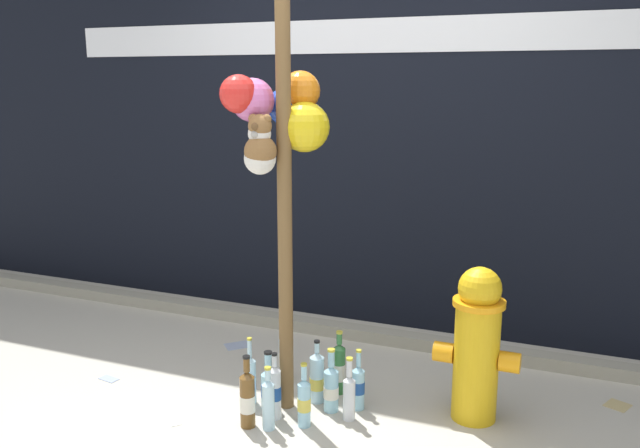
# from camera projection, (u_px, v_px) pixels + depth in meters

# --- Properties ---
(ground_plane) EXTENTS (14.00, 14.00, 0.00)m
(ground_plane) POSITION_uv_depth(u_px,v_px,m) (269.00, 425.00, 3.30)
(ground_plane) COLOR #ADA899
(building_wall) EXTENTS (10.00, 0.21, 3.60)m
(building_wall) POSITION_uv_depth(u_px,v_px,m) (376.00, 62.00, 4.42)
(building_wall) COLOR black
(building_wall) RESTS_ON ground_plane
(curb_strip) EXTENTS (8.00, 0.12, 0.08)m
(curb_strip) POSITION_uv_depth(u_px,v_px,m) (352.00, 332.00, 4.41)
(curb_strip) COLOR gray
(curb_strip) RESTS_ON ground_plane
(memorial_post) EXTENTS (0.53, 0.43, 2.75)m
(memorial_post) POSITION_uv_depth(u_px,v_px,m) (279.00, 88.00, 3.18)
(memorial_post) COLOR brown
(memorial_post) RESTS_ON ground_plane
(fire_hydrant) EXTENTS (0.43, 0.26, 0.80)m
(fire_hydrant) POSITION_uv_depth(u_px,v_px,m) (477.00, 344.00, 3.29)
(fire_hydrant) COLOR gold
(fire_hydrant) RESTS_ON ground_plane
(bottle_0) EXTENTS (0.06, 0.06, 0.35)m
(bottle_0) POSITION_uv_depth(u_px,v_px,m) (284.00, 357.00, 3.76)
(bottle_0) COLOR #B2DBEA
(bottle_0) RESTS_ON ground_plane
(bottle_1) EXTENTS (0.06, 0.06, 0.33)m
(bottle_1) POSITION_uv_depth(u_px,v_px,m) (349.00, 395.00, 3.33)
(bottle_1) COLOR silver
(bottle_1) RESTS_ON ground_plane
(bottle_2) EXTENTS (0.06, 0.06, 0.37)m
(bottle_2) POSITION_uv_depth(u_px,v_px,m) (250.00, 378.00, 3.50)
(bottle_2) COLOR #B2DBEA
(bottle_2) RESTS_ON ground_plane
(bottle_3) EXTENTS (0.06, 0.06, 0.35)m
(bottle_3) POSITION_uv_depth(u_px,v_px,m) (275.00, 391.00, 3.34)
(bottle_3) COLOR silver
(bottle_3) RESTS_ON ground_plane
(bottle_4) EXTENTS (0.07, 0.07, 0.36)m
(bottle_4) POSITION_uv_depth(u_px,v_px,m) (339.00, 368.00, 3.61)
(bottle_4) COLOR #337038
(bottle_4) RESTS_ON ground_plane
(bottle_5) EXTENTS (0.08, 0.08, 0.37)m
(bottle_5) POSITION_uv_depth(u_px,v_px,m) (247.00, 399.00, 3.26)
(bottle_5) COLOR brown
(bottle_5) RESTS_ON ground_plane
(bottle_6) EXTENTS (0.08, 0.08, 0.32)m
(bottle_6) POSITION_uv_depth(u_px,v_px,m) (269.00, 387.00, 3.45)
(bottle_6) COLOR #93CCE0
(bottle_6) RESTS_ON ground_plane
(bottle_7) EXTENTS (0.08, 0.08, 0.34)m
(bottle_7) POSITION_uv_depth(u_px,v_px,m) (331.00, 387.00, 3.42)
(bottle_7) COLOR #93CCE0
(bottle_7) RESTS_ON ground_plane
(bottle_8) EXTENTS (0.08, 0.08, 0.35)m
(bottle_8) POSITION_uv_depth(u_px,v_px,m) (317.00, 377.00, 3.52)
(bottle_8) COLOR #B2DBEA
(bottle_8) RESTS_ON ground_plane
(bottle_9) EXTENTS (0.06, 0.06, 0.33)m
(bottle_9) POSITION_uv_depth(u_px,v_px,m) (268.00, 403.00, 3.24)
(bottle_9) COLOR #B2DBEA
(bottle_9) RESTS_ON ground_plane
(bottle_10) EXTENTS (0.07, 0.07, 0.33)m
(bottle_10) POSITION_uv_depth(u_px,v_px,m) (304.00, 401.00, 3.27)
(bottle_10) COLOR #93CCE0
(bottle_10) RESTS_ON ground_plane
(bottle_11) EXTENTS (0.07, 0.07, 0.33)m
(bottle_11) POSITION_uv_depth(u_px,v_px,m) (358.00, 386.00, 3.44)
(bottle_11) COLOR #93CCE0
(bottle_11) RESTS_ON ground_plane
(litter_0) EXTENTS (0.12, 0.08, 0.01)m
(litter_0) POSITION_uv_depth(u_px,v_px,m) (109.00, 379.00, 3.81)
(litter_0) COLOR #8C99B2
(litter_0) RESTS_ON ground_plane
(litter_1) EXTENTS (0.08, 0.08, 0.01)m
(litter_1) POSITION_uv_depth(u_px,v_px,m) (174.00, 422.00, 3.32)
(litter_1) COLOR silver
(litter_1) RESTS_ON ground_plane
(litter_2) EXTENTS (0.15, 0.15, 0.01)m
(litter_2) POSITION_uv_depth(u_px,v_px,m) (618.00, 405.00, 3.50)
(litter_2) COLOR tan
(litter_2) RESTS_ON ground_plane
(litter_3) EXTENTS (0.19, 0.19, 0.01)m
(litter_3) POSITION_uv_depth(u_px,v_px,m) (238.00, 345.00, 4.28)
(litter_3) COLOR #8C99B2
(litter_3) RESTS_ON ground_plane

